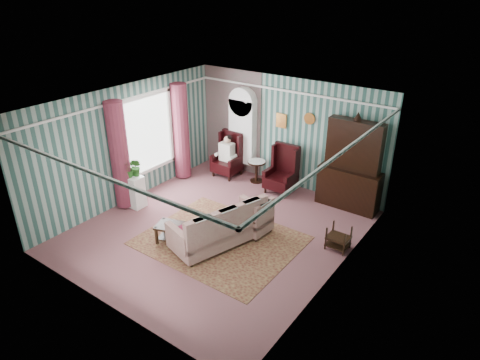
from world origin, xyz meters
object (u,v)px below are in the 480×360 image
Objects in this scene: wingback_right at (281,170)px; seated_woman at (227,156)px; dresser_hutch at (352,162)px; floral_armchair at (254,213)px; nest_table at (338,238)px; coffee_table at (176,234)px; sofa at (218,222)px; wingback_left at (227,155)px; plant_stand at (133,191)px; round_side_table at (257,171)px; bookcase at (242,136)px.

seated_woman is (-1.75, 0.00, -0.04)m from wingback_right.
dresser_hutch is 2.38× the size of floral_armchair.
dresser_hutch reaches higher than nest_table.
nest_table is at bearing -69.57° from floral_armchair.
sofa is at bearing 35.73° from coffee_table.
nest_table is 1.85m from floral_armchair.
wingback_right is 0.62× the size of sofa.
floral_armchair reaches higher than coffee_table.
seated_woman is 4.37m from nest_table.
floral_armchair is (-1.20, -2.32, -0.68)m from dresser_hutch.
wingback_right is at bearing 80.40° from coffee_table.
nest_table is 2.53m from sofa.
sofa is (-2.17, -1.29, 0.23)m from nest_table.
wingback_left is 4.37m from nest_table.
plant_stand is (-0.80, -2.75, -0.19)m from seated_woman.
wingback_right is (-1.75, -0.27, -0.55)m from dresser_hutch.
wingback_right is 0.92m from round_side_table.
dresser_hutch reaches higher than round_side_table.
wingback_right is at bearing 47.16° from plant_stand.
plant_stand is 0.81× the size of floral_armchair.
sofa is at bearing -56.12° from wingback_left.
wingback_right is 2.81m from nest_table.
wingback_left is at bearing 109.40° from coffee_table.
coffee_table is (-2.32, -3.63, -0.97)m from dresser_hutch.
plant_stand is at bearing -120.38° from round_side_table.
floral_armchair is at bearing -41.73° from seated_woman.
dresser_hutch is at bearing 4.41° from wingback_left.
dresser_hutch is 5.31m from plant_stand.
sofa is 0.88m from floral_armchair.
wingback_right is 3.76m from plant_stand.
seated_woman reaches higher than round_side_table.
wingback_left reaches higher than plant_stand.
wingback_left reaches higher than coffee_table.
round_side_table is 1.11× the size of nest_table.
bookcase is 0.68m from wingback_left.
dresser_hutch reaches higher than sofa.
wingback_left is at bearing -170.54° from round_side_table.
wingback_right is (1.75, 0.00, 0.00)m from wingback_left.
wingback_left reaches higher than nest_table.
nest_table is (3.17, -1.70, -0.03)m from round_side_table.
floral_armchair is at bearing -41.73° from wingback_left.
seated_woman is (0.00, 0.00, -0.04)m from wingback_left.
round_side_table is 0.61× the size of floral_armchair.
bookcase is 1.90× the size of seated_woman.
sofa is at bearing 157.91° from floral_armchair.
seated_woman is at bearing 180.00° from wingback_right.
floral_armchair reaches higher than round_side_table.
nest_table is (2.32, -1.55, -0.35)m from wingback_right.
wingback_right is 2.84m from sofa.
wingback_right is at bearing -171.23° from dresser_hutch.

